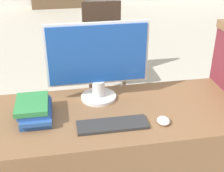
{
  "coord_description": "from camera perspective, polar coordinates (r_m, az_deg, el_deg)",
  "views": [
    {
      "loc": [
        -0.3,
        -1.17,
        1.69
      ],
      "look_at": [
        -0.05,
        0.29,
        0.92
      ],
      "focal_mm": 50.0,
      "sensor_mm": 36.0,
      "label": 1
    }
  ],
  "objects": [
    {
      "name": "book_stack",
      "position": [
        1.76,
        -13.93,
        -4.3
      ],
      "size": [
        0.19,
        0.26,
        0.11
      ],
      "color": "#285199",
      "rests_on": "desk"
    },
    {
      "name": "monitor",
      "position": [
        1.81,
        -2.61,
        4.65
      ],
      "size": [
        0.6,
        0.22,
        0.48
      ],
      "color": "silver",
      "rests_on": "desk"
    },
    {
      "name": "desk",
      "position": [
        2.01,
        1.2,
        -13.6
      ],
      "size": [
        1.42,
        0.64,
        0.74
      ],
      "color": "brown",
      "rests_on": "ground_plane"
    },
    {
      "name": "far_chair",
      "position": [
        3.56,
        -1.6,
        8.37
      ],
      "size": [
        0.44,
        0.44,
        0.93
      ],
      "rotation": [
        0.0,
        0.0,
        -0.62
      ],
      "color": "#38281E",
      "rests_on": "ground_plane"
    },
    {
      "name": "keyboard",
      "position": [
        1.66,
        0.09,
        -7.11
      ],
      "size": [
        0.38,
        0.12,
        0.02
      ],
      "color": "#2D2D2D",
      "rests_on": "desk"
    },
    {
      "name": "mouse",
      "position": [
        1.7,
        9.39,
        -6.28
      ],
      "size": [
        0.07,
        0.08,
        0.03
      ],
      "color": "white",
      "rests_on": "desk"
    }
  ]
}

